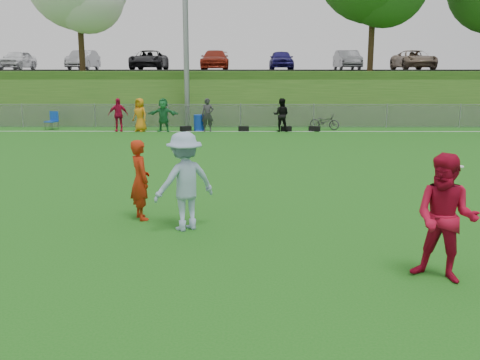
{
  "coord_description": "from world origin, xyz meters",
  "views": [
    {
      "loc": [
        0.16,
        -9.36,
        3.15
      ],
      "look_at": [
        0.09,
        0.5,
        1.1
      ],
      "focal_mm": 40.0,
      "sensor_mm": 36.0,
      "label": 1
    }
  ],
  "objects_px": {
    "frisbee": "(457,166)",
    "recycling_bin": "(199,123)",
    "player_red_left": "(140,180)",
    "player_red_center": "(446,218)",
    "player_blue": "(185,181)",
    "bicycle": "(325,122)"
  },
  "relations": [
    {
      "from": "player_red_left",
      "to": "frisbee",
      "type": "relative_size",
      "value": 6.55
    },
    {
      "from": "player_blue",
      "to": "bicycle",
      "type": "distance_m",
      "value": 18.77
    },
    {
      "from": "frisbee",
      "to": "recycling_bin",
      "type": "height_order",
      "value": "frisbee"
    },
    {
      "from": "player_red_center",
      "to": "bicycle",
      "type": "relative_size",
      "value": 1.21
    },
    {
      "from": "frisbee",
      "to": "recycling_bin",
      "type": "distance_m",
      "value": 18.15
    },
    {
      "from": "frisbee",
      "to": "player_red_left",
      "type": "bearing_deg",
      "value": 178.09
    },
    {
      "from": "player_red_center",
      "to": "recycling_bin",
      "type": "distance_m",
      "value": 20.68
    },
    {
      "from": "player_red_left",
      "to": "frisbee",
      "type": "bearing_deg",
      "value": -119.56
    },
    {
      "from": "player_red_left",
      "to": "bicycle",
      "type": "xyz_separation_m",
      "value": [
        6.46,
        17.21,
        -0.43
      ]
    },
    {
      "from": "player_red_left",
      "to": "player_red_center",
      "type": "xyz_separation_m",
      "value": [
        5.2,
        -3.35,
        0.12
      ]
    },
    {
      "from": "player_blue",
      "to": "frisbee",
      "type": "distance_m",
      "value": 5.58
    },
    {
      "from": "player_red_left",
      "to": "recycling_bin",
      "type": "bearing_deg",
      "value": -27.26
    },
    {
      "from": "frisbee",
      "to": "player_red_center",
      "type": "bearing_deg",
      "value": -113.73
    },
    {
      "from": "player_blue",
      "to": "bicycle",
      "type": "bearing_deg",
      "value": -138.84
    },
    {
      "from": "recycling_bin",
      "to": "bicycle",
      "type": "height_order",
      "value": "bicycle"
    },
    {
      "from": "player_red_left",
      "to": "player_blue",
      "type": "relative_size",
      "value": 0.87
    },
    {
      "from": "frisbee",
      "to": "recycling_bin",
      "type": "relative_size",
      "value": 0.31
    },
    {
      "from": "player_blue",
      "to": "recycling_bin",
      "type": "xyz_separation_m",
      "value": [
        -1.14,
        17.38,
        -0.56
      ]
    },
    {
      "from": "player_red_left",
      "to": "frisbee",
      "type": "xyz_separation_m",
      "value": [
        6.57,
        -0.22,
        0.34
      ]
    },
    {
      "from": "player_blue",
      "to": "frisbee",
      "type": "bearing_deg",
      "value": 153.47
    },
    {
      "from": "player_red_left",
      "to": "player_blue",
      "type": "xyz_separation_m",
      "value": [
        1.02,
        -0.75,
        0.13
      ]
    },
    {
      "from": "player_red_left",
      "to": "recycling_bin",
      "type": "height_order",
      "value": "player_red_left"
    }
  ]
}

